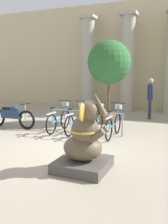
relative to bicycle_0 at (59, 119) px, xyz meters
The scene contains 13 objects.
ground_plane 2.18m from the bicycle_0, 59.57° to the right, with size 60.00×60.00×0.00m, color #9E937F.
building_facade 7.31m from the bicycle_0, 80.88° to the left, with size 20.00×0.20×6.00m.
column_left 6.28m from the bicycle_0, 101.68° to the left, with size 0.89×0.89×5.16m.
column_middle 6.26m from the bicycle_0, 79.33° to the left, with size 0.89×0.89×5.16m.
bike_rack 1.02m from the bicycle_0, ahead, with size 2.61×0.05×0.77m.
bicycle_0 is the anchor object (origin of this frame).
bicycle_1 0.67m from the bicycle_0, ahead, with size 0.48×1.73×1.06m.
bicycle_2 1.34m from the bicycle_0, ahead, with size 0.48×1.73×1.06m.
bicycle_3 2.01m from the bicycle_0, ahead, with size 0.48×1.73×1.06m.
elephant_statue 3.71m from the bicycle_0, 53.47° to the right, with size 1.08×1.08×1.74m.
motorcycle 1.91m from the bicycle_0, behind, with size 2.06×0.55×0.95m.
person_pedestrian 4.53m from the bicycle_0, 54.25° to the left, with size 0.24×0.47×1.81m.
potted_tree 3.11m from the bicycle_0, 60.95° to the left, with size 1.75×1.75×3.35m.
Camera 1 is at (3.06, -5.81, 2.05)m, focal length 40.00 mm.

